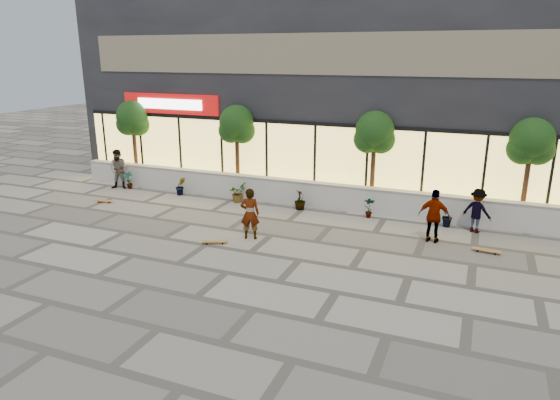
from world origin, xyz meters
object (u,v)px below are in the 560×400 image
at_px(tree_mideast, 375,135).
at_px(skater_center, 250,214).
at_px(skateboard_center, 215,241).
at_px(tree_west, 133,120).
at_px(skater_left, 119,169).
at_px(skateboard_right_near, 487,250).
at_px(skater_right_near, 434,216).
at_px(skateboard_left, 104,201).
at_px(tree_east, 531,144).
at_px(skater_right_far, 477,211).
at_px(tree_midwest, 237,126).

bearing_deg(tree_mideast, skater_center, -121.51).
height_order(tree_mideast, skateboard_center, tree_mideast).
bearing_deg(tree_west, skater_left, -84.98).
bearing_deg(skateboard_right_near, skater_left, 179.04).
relative_size(tree_mideast, skateboard_center, 4.59).
height_order(skater_right_near, skateboard_left, skater_right_near).
height_order(skater_center, skater_right_near, skater_right_near).
height_order(skater_left, skateboard_left, skater_left).
bearing_deg(tree_mideast, tree_east, 0.00).
bearing_deg(skater_right_far, tree_mideast, 3.26).
distance_m(skater_left, skateboard_right_near, 15.91).
relative_size(skateboard_left, skateboard_right_near, 0.90).
relative_size(tree_west, skater_center, 2.23).
xyz_separation_m(skater_center, skateboard_center, (-0.87, -0.90, -0.80)).
bearing_deg(skater_right_far, skateboard_left, 30.66).
bearing_deg(tree_mideast, skater_right_near, -47.57).
bearing_deg(skater_left, skateboard_center, -48.68).
height_order(tree_east, skater_right_far, tree_east).
relative_size(skater_center, skateboard_left, 2.25).
bearing_deg(tree_midwest, skateboard_center, -70.34).
distance_m(skater_center, skateboard_center, 1.48).
bearing_deg(tree_east, skateboard_right_near, -108.49).
bearing_deg(skateboard_right_near, skater_right_near, 174.77).
xyz_separation_m(tree_west, skater_right_far, (15.50, -1.40, -2.20)).
bearing_deg(skateboard_center, skater_right_far, 4.99).
bearing_deg(skater_center, tree_east, -167.33).
bearing_deg(skateboard_center, tree_midwest, 85.27).
height_order(tree_mideast, skater_center, tree_mideast).
xyz_separation_m(skater_right_far, skateboard_right_near, (0.40, -1.90, -0.70)).
bearing_deg(skateboard_left, skateboard_right_near, -9.06).
bearing_deg(tree_mideast, skateboard_center, -123.73).
height_order(skater_center, skateboard_center, skater_center).
relative_size(tree_west, tree_midwest, 1.00).
bearing_deg(skater_center, tree_mideast, -138.98).
bearing_deg(tree_mideast, skateboard_left, -161.77).
relative_size(tree_east, skater_center, 2.23).
bearing_deg(skateboard_right_near, tree_east, 77.41).
height_order(tree_midwest, skateboard_left, tree_midwest).
xyz_separation_m(skater_left, skateboard_right_near, (15.77, -1.90, -0.83)).
height_order(tree_west, skater_center, tree_west).
distance_m(skater_center, skateboard_right_near, 7.66).
bearing_deg(skateboard_left, skater_center, -20.92).
bearing_deg(tree_midwest, skateboard_left, -142.62).
distance_m(tree_mideast, skater_center, 6.18).
xyz_separation_m(skater_right_far, skateboard_center, (-7.91, -4.45, -0.70)).
height_order(tree_west, tree_mideast, same).
xyz_separation_m(tree_midwest, tree_mideast, (6.00, 0.00, 0.00)).
xyz_separation_m(tree_west, skateboard_right_near, (15.90, -3.30, -2.90)).
bearing_deg(skateboard_right_near, skateboard_center, -156.99).
bearing_deg(tree_mideast, tree_midwest, 180.00).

